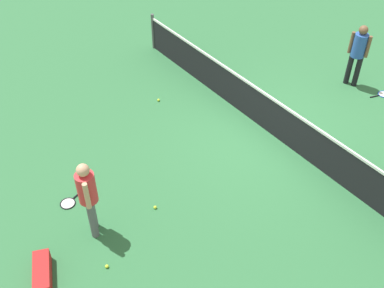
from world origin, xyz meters
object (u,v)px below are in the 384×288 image
(tennis_racket_near_player, at_px, (69,203))
(tennis_racket_far_player, at_px, (383,94))
(tennis_ball_by_net, at_px, (155,207))
(tennis_ball_midcourt, at_px, (158,100))
(player_far_side, at_px, (358,51))
(equipment_bag, at_px, (42,272))
(player_near_side, at_px, (88,194))
(tennis_ball_near_player, at_px, (107,266))

(tennis_racket_near_player, relative_size, tennis_racket_far_player, 1.00)
(tennis_ball_by_net, xyz_separation_m, tennis_ball_midcourt, (-3.00, 2.06, 0.00))
(player_far_side, bearing_deg, tennis_racket_far_player, 18.64)
(tennis_racket_far_player, distance_m, equipment_bag, 9.33)
(player_near_side, height_order, tennis_ball_by_net, player_near_side)
(tennis_racket_far_player, xyz_separation_m, tennis_ball_by_net, (-0.24, -6.93, 0.02))
(tennis_ball_midcourt, bearing_deg, player_far_side, 62.44)
(tennis_ball_near_player, bearing_deg, tennis_racket_far_player, 92.77)
(tennis_racket_near_player, relative_size, equipment_bag, 0.72)
(tennis_ball_near_player, relative_size, tennis_ball_by_net, 1.00)
(player_near_side, xyz_separation_m, tennis_ball_midcourt, (-2.79, 3.27, -0.98))
(player_far_side, bearing_deg, equipment_bag, -85.13)
(tennis_ball_near_player, bearing_deg, player_far_side, 98.88)
(tennis_racket_near_player, relative_size, tennis_ball_by_net, 9.18)
(tennis_racket_near_player, bearing_deg, tennis_ball_midcourt, 118.79)
(tennis_racket_near_player, xyz_separation_m, tennis_ball_midcourt, (-1.85, 3.37, 0.02))
(player_near_side, bearing_deg, equipment_bag, -72.83)
(tennis_ball_by_net, xyz_separation_m, equipment_bag, (0.16, -2.40, 0.11))
(tennis_ball_near_player, height_order, tennis_ball_by_net, same)
(tennis_ball_by_net, bearing_deg, tennis_ball_near_player, -65.63)
(equipment_bag, bearing_deg, tennis_racket_far_player, 89.47)
(tennis_ball_midcourt, bearing_deg, player_near_side, -49.48)
(tennis_racket_far_player, bearing_deg, tennis_ball_midcourt, -123.70)
(tennis_ball_near_player, height_order, tennis_ball_midcourt, same)
(tennis_racket_near_player, bearing_deg, tennis_ball_near_player, -3.79)
(tennis_racket_near_player, distance_m, tennis_ball_midcourt, 3.85)
(tennis_racket_near_player, distance_m, tennis_racket_far_player, 8.36)
(player_near_side, distance_m, tennis_ball_near_player, 1.32)
(tennis_racket_near_player, height_order, tennis_racket_far_player, same)
(player_near_side, bearing_deg, tennis_ball_near_player, -14.46)
(tennis_ball_midcourt, distance_m, equipment_bag, 5.47)
(player_far_side, height_order, tennis_racket_far_player, player_far_side)
(tennis_ball_by_net, height_order, equipment_bag, equipment_bag)
(player_far_side, height_order, equipment_bag, player_far_side)
(player_near_side, xyz_separation_m, tennis_ball_near_player, (0.86, -0.22, -0.98))
(player_near_side, distance_m, player_far_side, 7.86)
(player_far_side, height_order, tennis_ball_midcourt, player_far_side)
(player_near_side, height_order, player_far_side, same)
(tennis_racket_near_player, xyz_separation_m, tennis_racket_far_player, (1.40, 8.24, 0.00))
(player_near_side, relative_size, tennis_racket_near_player, 2.81)
(tennis_ball_near_player, bearing_deg, tennis_ball_midcourt, 136.30)
(tennis_racket_near_player, xyz_separation_m, tennis_ball_near_player, (1.80, -0.12, 0.02))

